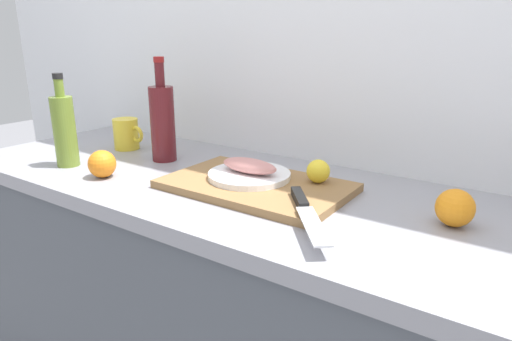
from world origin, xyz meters
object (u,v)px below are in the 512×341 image
at_px(coffee_mug_0, 127,134).
at_px(orange_0, 455,208).
at_px(wine_bottle, 163,121).
at_px(white_plate, 249,175).
at_px(lemon_0, 318,171).
at_px(olive_oil_bottle, 64,129).
at_px(fish_fillet, 249,166).
at_px(chef_knife, 304,207).
at_px(cutting_board, 256,186).

relative_size(coffee_mug_0, orange_0, 1.57).
bearing_deg(wine_bottle, white_plate, -7.59).
bearing_deg(lemon_0, orange_0, -6.46).
distance_m(lemon_0, olive_oil_bottle, 0.75).
height_order(wine_bottle, coffee_mug_0, wine_bottle).
distance_m(white_plate, wine_bottle, 0.37).
relative_size(fish_fillet, olive_oil_bottle, 0.59).
bearing_deg(chef_knife, orange_0, 79.91).
bearing_deg(wine_bottle, olive_oil_bottle, -133.56).
height_order(olive_oil_bottle, wine_bottle, wine_bottle).
height_order(lemon_0, orange_0, same).
relative_size(cutting_board, lemon_0, 7.79).
xyz_separation_m(fish_fillet, lemon_0, (0.16, 0.07, -0.00)).
bearing_deg(fish_fillet, white_plate, -7.13).
height_order(white_plate, olive_oil_bottle, olive_oil_bottle).
bearing_deg(cutting_board, orange_0, 5.92).
relative_size(cutting_board, coffee_mug_0, 3.73).
height_order(cutting_board, olive_oil_bottle, olive_oil_bottle).
height_order(fish_fillet, orange_0, orange_0).
relative_size(cutting_board, olive_oil_bottle, 1.70).
distance_m(cutting_board, orange_0, 0.46).
distance_m(cutting_board, olive_oil_bottle, 0.60).
xyz_separation_m(chef_knife, coffee_mug_0, (-0.78, 0.19, 0.02)).
xyz_separation_m(white_plate, olive_oil_bottle, (-0.55, -0.16, 0.08)).
relative_size(fish_fillet, coffee_mug_0, 1.30).
distance_m(lemon_0, coffee_mug_0, 0.72).
height_order(cutting_board, fish_fillet, fish_fillet).
distance_m(fish_fillet, orange_0, 0.49).
distance_m(olive_oil_bottle, wine_bottle, 0.28).
xyz_separation_m(fish_fillet, orange_0, (0.49, 0.03, -0.01)).
bearing_deg(orange_0, cutting_board, -174.08).
height_order(white_plate, chef_knife, chef_knife).
distance_m(white_plate, orange_0, 0.49).
relative_size(wine_bottle, coffee_mug_0, 2.54).
distance_m(coffee_mug_0, orange_0, 1.05).
relative_size(white_plate, wine_bottle, 0.68).
bearing_deg(coffee_mug_0, lemon_0, -0.51).
bearing_deg(olive_oil_bottle, fish_fillet, 15.91).
relative_size(chef_knife, wine_bottle, 0.78).
distance_m(chef_knife, orange_0, 0.31).
bearing_deg(cutting_board, olive_oil_bottle, -166.47).
bearing_deg(chef_knife, lemon_0, 159.26).
bearing_deg(white_plate, wine_bottle, 172.41).
bearing_deg(olive_oil_bottle, orange_0, 10.21).
xyz_separation_m(cutting_board, chef_knife, (0.19, -0.10, 0.02)).
bearing_deg(lemon_0, coffee_mug_0, 179.49).
xyz_separation_m(cutting_board, orange_0, (0.46, 0.05, 0.03)).
relative_size(olive_oil_bottle, wine_bottle, 0.87).
relative_size(fish_fillet, orange_0, 2.04).
bearing_deg(fish_fillet, orange_0, 3.61).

